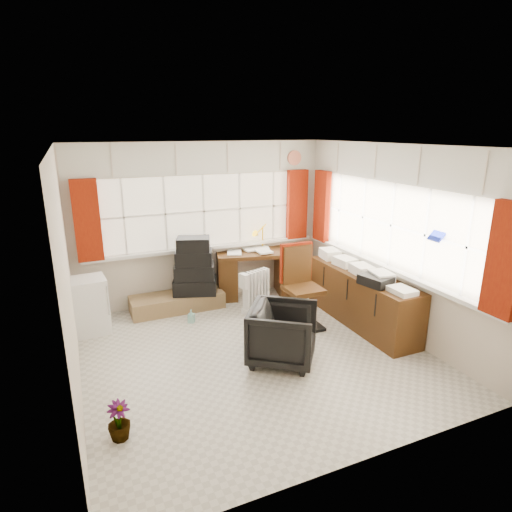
{
  "coord_description": "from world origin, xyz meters",
  "views": [
    {
      "loc": [
        -1.88,
        -4.34,
        2.67
      ],
      "look_at": [
        0.26,
        0.55,
        1.08
      ],
      "focal_mm": 30.0,
      "sensor_mm": 36.0,
      "label": 1
    }
  ],
  "objects_px": {
    "desk_lamp": "(263,232)",
    "credenza": "(361,297)",
    "mini_fridge": "(90,305)",
    "desk": "(257,271)",
    "office_chair": "(283,334)",
    "tv_bench": "(177,302)",
    "crt_tv": "(194,276)",
    "radiator": "(256,295)",
    "task_chair": "(299,283)"
  },
  "relations": [
    {
      "from": "desk",
      "to": "credenza",
      "type": "xyz_separation_m",
      "value": [
        0.91,
        -1.6,
        -0.03
      ]
    },
    {
      "from": "desk",
      "to": "tv_bench",
      "type": "bearing_deg",
      "value": -176.66
    },
    {
      "from": "desk_lamp",
      "to": "mini_fridge",
      "type": "xyz_separation_m",
      "value": [
        -2.78,
        -0.47,
        -0.66
      ]
    },
    {
      "from": "tv_bench",
      "to": "crt_tv",
      "type": "xyz_separation_m",
      "value": [
        0.3,
        0.09,
        0.36
      ]
    },
    {
      "from": "desk",
      "to": "radiator",
      "type": "relative_size",
      "value": 2.19
    },
    {
      "from": "radiator",
      "to": "mini_fridge",
      "type": "xyz_separation_m",
      "value": [
        -2.33,
        0.3,
        0.12
      ]
    },
    {
      "from": "radiator",
      "to": "mini_fridge",
      "type": "bearing_deg",
      "value": 172.7
    },
    {
      "from": "office_chair",
      "to": "crt_tv",
      "type": "distance_m",
      "value": 2.15
    },
    {
      "from": "mini_fridge",
      "to": "radiator",
      "type": "bearing_deg",
      "value": -7.3
    },
    {
      "from": "credenza",
      "to": "tv_bench",
      "type": "xyz_separation_m",
      "value": [
        -2.28,
        1.52,
        -0.27
      ]
    },
    {
      "from": "tv_bench",
      "to": "mini_fridge",
      "type": "xyz_separation_m",
      "value": [
        -1.25,
        -0.26,
        0.26
      ]
    },
    {
      "from": "desk_lamp",
      "to": "crt_tv",
      "type": "bearing_deg",
      "value": -174.39
    },
    {
      "from": "office_chair",
      "to": "credenza",
      "type": "relative_size",
      "value": 0.38
    },
    {
      "from": "task_chair",
      "to": "radiator",
      "type": "height_order",
      "value": "task_chair"
    },
    {
      "from": "crt_tv",
      "to": "mini_fridge",
      "type": "bearing_deg",
      "value": -167.2
    },
    {
      "from": "task_chair",
      "to": "office_chair",
      "type": "bearing_deg",
      "value": -129.4
    },
    {
      "from": "office_chair",
      "to": "mini_fridge",
      "type": "distance_m",
      "value": 2.68
    },
    {
      "from": "office_chair",
      "to": "task_chair",
      "type": "bearing_deg",
      "value": -3.65
    },
    {
      "from": "task_chair",
      "to": "office_chair",
      "type": "height_order",
      "value": "task_chair"
    },
    {
      "from": "office_chair",
      "to": "radiator",
      "type": "height_order",
      "value": "office_chair"
    },
    {
      "from": "office_chair",
      "to": "mini_fridge",
      "type": "height_order",
      "value": "mini_fridge"
    },
    {
      "from": "desk_lamp",
      "to": "radiator",
      "type": "distance_m",
      "value": 1.18
    },
    {
      "from": "office_chair",
      "to": "mini_fridge",
      "type": "bearing_deg",
      "value": 85.4
    },
    {
      "from": "task_chair",
      "to": "radiator",
      "type": "bearing_deg",
      "value": 121.84
    },
    {
      "from": "desk_lamp",
      "to": "crt_tv",
      "type": "relative_size",
      "value": 0.66
    },
    {
      "from": "radiator",
      "to": "credenza",
      "type": "relative_size",
      "value": 0.33
    },
    {
      "from": "office_chair",
      "to": "tv_bench",
      "type": "bearing_deg",
      "value": 57.36
    },
    {
      "from": "desk_lamp",
      "to": "tv_bench",
      "type": "bearing_deg",
      "value": -172.27
    },
    {
      "from": "crt_tv",
      "to": "desk_lamp",
      "type": "bearing_deg",
      "value": 5.61
    },
    {
      "from": "desk",
      "to": "tv_bench",
      "type": "xyz_separation_m",
      "value": [
        -1.37,
        -0.08,
        -0.3
      ]
    },
    {
      "from": "radiator",
      "to": "credenza",
      "type": "bearing_deg",
      "value": -38.55
    },
    {
      "from": "desk_lamp",
      "to": "task_chair",
      "type": "bearing_deg",
      "value": -92.91
    },
    {
      "from": "radiator",
      "to": "desk_lamp",
      "type": "bearing_deg",
      "value": 59.39
    },
    {
      "from": "desk",
      "to": "tv_bench",
      "type": "relative_size",
      "value": 1.02
    },
    {
      "from": "tv_bench",
      "to": "crt_tv",
      "type": "bearing_deg",
      "value": 16.34
    },
    {
      "from": "desk",
      "to": "office_chair",
      "type": "distance_m",
      "value": 2.16
    },
    {
      "from": "desk_lamp",
      "to": "tv_bench",
      "type": "height_order",
      "value": "desk_lamp"
    },
    {
      "from": "desk",
      "to": "radiator",
      "type": "height_order",
      "value": "desk"
    },
    {
      "from": "radiator",
      "to": "crt_tv",
      "type": "xyz_separation_m",
      "value": [
        -0.78,
        0.65,
        0.22
      ]
    },
    {
      "from": "desk",
      "to": "mini_fridge",
      "type": "distance_m",
      "value": 2.64
    },
    {
      "from": "desk_lamp",
      "to": "credenza",
      "type": "distance_m",
      "value": 1.99
    },
    {
      "from": "office_chair",
      "to": "crt_tv",
      "type": "height_order",
      "value": "crt_tv"
    },
    {
      "from": "credenza",
      "to": "office_chair",
      "type": "bearing_deg",
      "value": -162.16
    },
    {
      "from": "desk",
      "to": "desk_lamp",
      "type": "relative_size",
      "value": 3.54
    },
    {
      "from": "desk_lamp",
      "to": "office_chair",
      "type": "relative_size",
      "value": 0.53
    },
    {
      "from": "credenza",
      "to": "desk",
      "type": "bearing_deg",
      "value": 119.58
    },
    {
      "from": "desk",
      "to": "office_chair",
      "type": "bearing_deg",
      "value": -105.56
    },
    {
      "from": "desk",
      "to": "radiator",
      "type": "bearing_deg",
      "value": -114.54
    },
    {
      "from": "desk",
      "to": "task_chair",
      "type": "xyz_separation_m",
      "value": [
        0.09,
        -1.26,
        0.2
      ]
    },
    {
      "from": "office_chair",
      "to": "mini_fridge",
      "type": "xyz_separation_m",
      "value": [
        -2.04,
        1.73,
        0.04
      ]
    }
  ]
}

